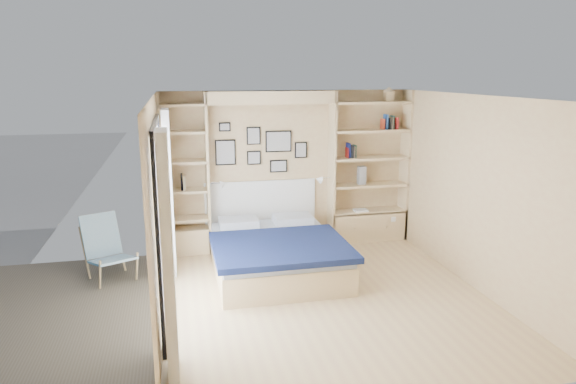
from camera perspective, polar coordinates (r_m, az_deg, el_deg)
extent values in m
plane|color=#D4B57B|center=(6.64, 4.21, -11.58)|extent=(4.50, 4.50, 0.00)
plane|color=tan|center=(8.35, -0.08, 2.63)|extent=(4.00, 0.00, 4.00)
plane|color=tan|center=(4.22, 13.37, -8.37)|extent=(4.00, 0.00, 4.00)
plane|color=tan|center=(5.97, -14.32, -2.06)|extent=(0.00, 4.50, 4.50)
plane|color=tan|center=(7.06, 20.14, -0.14)|extent=(0.00, 4.50, 4.50)
plane|color=white|center=(6.04, 4.61, 10.52)|extent=(4.50, 4.50, 0.00)
cube|color=tan|center=(8.00, -8.94, 2.01)|extent=(0.04, 0.35, 2.50)
cube|color=tan|center=(8.36, 4.88, 2.60)|extent=(0.04, 0.35, 2.50)
cube|color=tan|center=(7.99, -1.94, 10.46)|extent=(2.00, 0.35, 0.20)
cube|color=tan|center=(8.82, 12.85, 2.87)|extent=(0.04, 0.35, 2.50)
cube|color=tan|center=(7.99, -13.81, 1.77)|extent=(0.04, 0.35, 2.50)
cube|color=tan|center=(8.81, 8.80, -3.66)|extent=(1.30, 0.35, 0.50)
cube|color=tan|center=(8.25, -11.11, -5.28)|extent=(0.70, 0.35, 0.40)
cube|color=black|center=(5.79, -14.57, 7.36)|extent=(0.04, 2.08, 0.06)
cube|color=black|center=(6.39, -13.42, -12.67)|extent=(0.04, 2.08, 0.06)
cube|color=black|center=(5.04, -14.17, -6.67)|extent=(0.04, 0.06, 2.20)
cube|color=black|center=(6.99, -13.80, -1.09)|extent=(0.04, 0.06, 2.20)
cube|color=silver|center=(6.00, -14.06, -3.24)|extent=(0.01, 2.00, 2.20)
cube|color=white|center=(4.75, -13.19, -7.18)|extent=(0.10, 0.45, 2.30)
cube|color=white|center=(7.25, -13.08, -0.14)|extent=(0.10, 0.45, 2.30)
cube|color=tan|center=(8.74, 8.86, -2.09)|extent=(1.30, 0.35, 0.04)
cube|color=tan|center=(8.63, 8.96, 0.79)|extent=(1.30, 0.35, 0.04)
cube|color=tan|center=(8.55, 9.07, 3.74)|extent=(1.30, 0.35, 0.04)
cube|color=tan|center=(8.49, 9.18, 6.74)|extent=(1.30, 0.35, 0.04)
cube|color=tan|center=(8.45, 9.29, 9.77)|extent=(1.30, 0.35, 0.04)
cube|color=tan|center=(8.15, -11.22, -2.94)|extent=(0.70, 0.35, 0.04)
cube|color=tan|center=(8.04, -11.36, 0.14)|extent=(0.70, 0.35, 0.04)
cube|color=tan|center=(7.95, -11.51, 3.30)|extent=(0.70, 0.35, 0.04)
cube|color=tan|center=(7.89, -11.66, 6.52)|extent=(0.70, 0.35, 0.04)
cube|color=tan|center=(7.86, -11.79, 9.42)|extent=(0.70, 0.35, 0.04)
cube|color=tan|center=(7.35, -1.38, -7.46)|extent=(1.71, 2.14, 0.37)
cube|color=#A8ADB7|center=(7.27, -1.39, -5.71)|extent=(1.67, 2.10, 0.10)
cube|color=#0F183B|center=(6.91, -0.81, -6.12)|extent=(1.81, 1.50, 0.08)
cube|color=#A8ADB7|center=(7.90, -5.53, -3.39)|extent=(0.59, 0.43, 0.12)
cube|color=#A8ADB7|center=(8.04, 0.53, -3.03)|extent=(0.59, 0.43, 0.12)
cube|color=white|center=(8.35, -3.05, -1.11)|extent=(1.81, 0.04, 0.70)
cube|color=black|center=(8.12, -6.97, 4.39)|extent=(0.32, 0.02, 0.40)
cube|color=gray|center=(8.11, -6.96, 4.37)|extent=(0.28, 0.01, 0.36)
cube|color=black|center=(8.14, -3.85, 6.25)|extent=(0.22, 0.02, 0.28)
cube|color=gray|center=(8.13, -3.83, 6.24)|extent=(0.18, 0.01, 0.24)
cube|color=black|center=(8.19, -3.81, 3.82)|extent=(0.22, 0.02, 0.22)
cube|color=gray|center=(8.18, -3.80, 3.81)|extent=(0.18, 0.01, 0.18)
cube|color=black|center=(8.22, -1.07, 5.64)|extent=(0.42, 0.02, 0.34)
cube|color=gray|center=(8.21, -1.05, 5.63)|extent=(0.38, 0.01, 0.30)
cube|color=black|center=(8.29, -1.06, 2.90)|extent=(0.28, 0.02, 0.20)
cube|color=gray|center=(8.27, -1.04, 2.89)|extent=(0.24, 0.01, 0.16)
cube|color=black|center=(8.33, 1.44, 4.69)|extent=(0.20, 0.02, 0.26)
cube|color=gray|center=(8.31, 1.46, 4.68)|extent=(0.16, 0.01, 0.22)
cube|color=black|center=(8.07, -7.05, 7.19)|extent=(0.18, 0.02, 0.14)
cube|color=gray|center=(8.06, -7.04, 7.19)|extent=(0.14, 0.01, 0.10)
cylinder|color=silver|center=(7.96, -7.86, 1.04)|extent=(0.20, 0.02, 0.02)
cone|color=white|center=(7.98, -7.14, 0.93)|extent=(0.13, 0.12, 0.15)
cylinder|color=silver|center=(8.27, 4.09, 1.59)|extent=(0.20, 0.02, 0.02)
cone|color=white|center=(8.25, 3.42, 1.42)|extent=(0.13, 0.12, 0.15)
cube|color=#A51E1E|center=(8.39, 6.62, 4.36)|extent=(0.02, 0.15, 0.17)
cube|color=navy|center=(8.39, 6.70, 4.61)|extent=(0.03, 0.15, 0.24)
cube|color=black|center=(8.41, 7.04, 4.49)|extent=(0.03, 0.15, 0.20)
cube|color=#BFB28C|center=(8.43, 7.38, 4.45)|extent=(0.04, 0.15, 0.19)
cube|color=#26593F|center=(8.43, 7.39, 4.51)|extent=(0.03, 0.15, 0.21)
cube|color=#AB361F|center=(8.55, 10.47, 7.43)|extent=(0.02, 0.15, 0.17)
cube|color=navy|center=(8.57, 10.80, 7.67)|extent=(0.03, 0.15, 0.24)
cube|color=black|center=(8.60, 11.21, 7.48)|extent=(0.03, 0.15, 0.18)
cube|color=#BFB28C|center=(8.61, 11.48, 7.53)|extent=(0.04, 0.15, 0.20)
cube|color=#22524A|center=(8.61, 11.50, 7.60)|extent=(0.03, 0.15, 0.22)
cube|color=#A51E1E|center=(8.64, 11.89, 7.49)|extent=(0.03, 0.15, 0.19)
cube|color=navy|center=(8.01, -11.70, 0.83)|extent=(0.02, 0.15, 0.16)
cube|color=black|center=(8.00, -11.72, 1.11)|extent=(0.03, 0.15, 0.24)
cube|color=#BFB28C|center=(8.01, -11.44, 1.03)|extent=(0.03, 0.15, 0.22)
cube|color=tan|center=(8.55, 11.12, 10.37)|extent=(0.13, 0.13, 0.15)
cone|color=tan|center=(8.55, 11.15, 11.14)|extent=(0.20, 0.20, 0.08)
cube|color=slate|center=(8.55, 8.17, 1.86)|extent=(0.12, 0.12, 0.30)
cube|color=white|center=(8.63, 8.07, -2.02)|extent=(0.22, 0.16, 0.03)
cube|color=brown|center=(6.65, -27.95, -13.12)|extent=(3.20, 4.00, 0.05)
cylinder|color=tan|center=(7.12, -20.16, -8.70)|extent=(0.09, 0.14, 0.44)
cylinder|color=tan|center=(7.26, -16.45, -7.99)|extent=(0.09, 0.14, 0.44)
cylinder|color=tan|center=(7.63, -21.63, -6.45)|extent=(0.18, 0.34, 0.72)
cylinder|color=tan|center=(7.77, -18.15, -5.84)|extent=(0.18, 0.34, 0.72)
cube|color=teal|center=(7.35, -18.92, -7.15)|extent=(0.71, 0.76, 0.16)
cube|color=teal|center=(7.66, -20.08, -4.50)|extent=(0.55, 0.43, 0.59)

